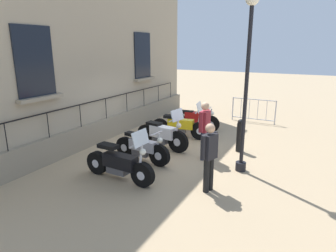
{
  "coord_description": "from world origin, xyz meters",
  "views": [
    {
      "loc": [
        4.33,
        -8.14,
        3.31
      ],
      "look_at": [
        0.13,
        0.0,
        0.8
      ],
      "focal_mm": 31.56,
      "sensor_mm": 36.0,
      "label": 1
    }
  ],
  "objects_px": {
    "pedestrian_standing": "(205,127)",
    "motorcycle_white": "(162,135)",
    "pedestrian_walking": "(209,154)",
    "motorcycle_silver": "(142,149)",
    "motorcycle_red": "(195,120)",
    "lamppost": "(247,75)",
    "bollard": "(240,135)",
    "motorcycle_black": "(120,164)",
    "motorcycle_yellow": "(180,126)",
    "crowd_barrier": "(253,110)"
  },
  "relations": [
    {
      "from": "pedestrian_standing",
      "to": "motorcycle_white",
      "type": "bearing_deg",
      "value": 170.89
    },
    {
      "from": "pedestrian_walking",
      "to": "motorcycle_silver",
      "type": "bearing_deg",
      "value": 160.54
    },
    {
      "from": "motorcycle_red",
      "to": "pedestrian_standing",
      "type": "xyz_separation_m",
      "value": [
        1.42,
        -2.73,
        0.54
      ]
    },
    {
      "from": "lamppost",
      "to": "bollard",
      "type": "height_order",
      "value": "lamppost"
    },
    {
      "from": "motorcycle_black",
      "to": "motorcycle_yellow",
      "type": "height_order",
      "value": "motorcycle_black"
    },
    {
      "from": "motorcycle_yellow",
      "to": "motorcycle_white",
      "type": "bearing_deg",
      "value": -91.02
    },
    {
      "from": "lamppost",
      "to": "bollard",
      "type": "bearing_deg",
      "value": 105.85
    },
    {
      "from": "pedestrian_walking",
      "to": "pedestrian_standing",
      "type": "bearing_deg",
      "value": 113.57
    },
    {
      "from": "crowd_barrier",
      "to": "pedestrian_standing",
      "type": "distance_m",
      "value": 5.21
    },
    {
      "from": "bollard",
      "to": "pedestrian_standing",
      "type": "distance_m",
      "value": 1.46
    },
    {
      "from": "motorcycle_silver",
      "to": "pedestrian_standing",
      "type": "xyz_separation_m",
      "value": [
        1.54,
        1.02,
        0.59
      ]
    },
    {
      "from": "motorcycle_white",
      "to": "crowd_barrier",
      "type": "bearing_deg",
      "value": 68.74
    },
    {
      "from": "bollard",
      "to": "pedestrian_walking",
      "type": "xyz_separation_m",
      "value": [
        0.03,
        -3.0,
        0.38
      ]
    },
    {
      "from": "lamppost",
      "to": "motorcycle_yellow",
      "type": "bearing_deg",
      "value": 144.82
    },
    {
      "from": "motorcycle_yellow",
      "to": "crowd_barrier",
      "type": "xyz_separation_m",
      "value": [
        1.9,
        3.59,
        0.11
      ]
    },
    {
      "from": "bollard",
      "to": "lamppost",
      "type": "bearing_deg",
      "value": -74.15
    },
    {
      "from": "motorcycle_red",
      "to": "pedestrian_walking",
      "type": "bearing_deg",
      "value": -64.06
    },
    {
      "from": "motorcycle_black",
      "to": "pedestrian_walking",
      "type": "xyz_separation_m",
      "value": [
        2.18,
        0.48,
        0.49
      ]
    },
    {
      "from": "motorcycle_black",
      "to": "motorcycle_silver",
      "type": "height_order",
      "value": "motorcycle_black"
    },
    {
      "from": "motorcycle_silver",
      "to": "crowd_barrier",
      "type": "relative_size",
      "value": 1.0
    },
    {
      "from": "crowd_barrier",
      "to": "pedestrian_standing",
      "type": "relative_size",
      "value": 1.1
    },
    {
      "from": "motorcycle_silver",
      "to": "pedestrian_standing",
      "type": "relative_size",
      "value": 1.1
    },
    {
      "from": "pedestrian_standing",
      "to": "pedestrian_walking",
      "type": "xyz_separation_m",
      "value": [
        0.81,
        -1.85,
        -0.07
      ]
    },
    {
      "from": "motorcycle_yellow",
      "to": "motorcycle_red",
      "type": "xyz_separation_m",
      "value": [
        0.1,
        1.15,
        -0.01
      ]
    },
    {
      "from": "pedestrian_standing",
      "to": "motorcycle_yellow",
      "type": "bearing_deg",
      "value": 133.83
    },
    {
      "from": "bollard",
      "to": "pedestrian_standing",
      "type": "relative_size",
      "value": 0.62
    },
    {
      "from": "motorcycle_black",
      "to": "pedestrian_walking",
      "type": "height_order",
      "value": "pedestrian_walking"
    },
    {
      "from": "bollard",
      "to": "motorcycle_red",
      "type": "bearing_deg",
      "value": 144.29
    },
    {
      "from": "motorcycle_black",
      "to": "bollard",
      "type": "bearing_deg",
      "value": 58.22
    },
    {
      "from": "pedestrian_standing",
      "to": "pedestrian_walking",
      "type": "height_order",
      "value": "pedestrian_standing"
    },
    {
      "from": "motorcycle_silver",
      "to": "pedestrian_walking",
      "type": "xyz_separation_m",
      "value": [
        2.34,
        -0.83,
        0.52
      ]
    },
    {
      "from": "motorcycle_red",
      "to": "bollard",
      "type": "bearing_deg",
      "value": -35.71
    },
    {
      "from": "motorcycle_black",
      "to": "crowd_barrier",
      "type": "height_order",
      "value": "motorcycle_black"
    },
    {
      "from": "pedestrian_walking",
      "to": "motorcycle_black",
      "type": "bearing_deg",
      "value": -167.58
    },
    {
      "from": "motorcycle_black",
      "to": "motorcycle_silver",
      "type": "relative_size",
      "value": 1.09
    },
    {
      "from": "motorcycle_silver",
      "to": "lamppost",
      "type": "xyz_separation_m",
      "value": [
        2.74,
        0.69,
        2.2
      ]
    },
    {
      "from": "motorcycle_black",
      "to": "motorcycle_yellow",
      "type": "bearing_deg",
      "value": 92.18
    },
    {
      "from": "pedestrian_walking",
      "to": "bollard",
      "type": "bearing_deg",
      "value": 90.5
    },
    {
      "from": "motorcycle_silver",
      "to": "motorcycle_white",
      "type": "relative_size",
      "value": 0.95
    },
    {
      "from": "motorcycle_yellow",
      "to": "bollard",
      "type": "xyz_separation_m",
      "value": [
        2.3,
        -0.44,
        0.09
      ]
    },
    {
      "from": "motorcycle_white",
      "to": "pedestrian_standing",
      "type": "bearing_deg",
      "value": -9.11
    },
    {
      "from": "crowd_barrier",
      "to": "motorcycle_silver",
      "type": "bearing_deg",
      "value": -107.09
    },
    {
      "from": "lamppost",
      "to": "motorcycle_black",
      "type": "bearing_deg",
      "value": -142.25
    },
    {
      "from": "motorcycle_black",
      "to": "bollard",
      "type": "xyz_separation_m",
      "value": [
        2.15,
        3.48,
        0.11
      ]
    },
    {
      "from": "lamppost",
      "to": "pedestrian_standing",
      "type": "distance_m",
      "value": 2.03
    },
    {
      "from": "motorcycle_white",
      "to": "crowd_barrier",
      "type": "relative_size",
      "value": 1.05
    },
    {
      "from": "motorcycle_silver",
      "to": "pedestrian_walking",
      "type": "distance_m",
      "value": 2.54
    },
    {
      "from": "motorcycle_yellow",
      "to": "motorcycle_silver",
      "type": "bearing_deg",
      "value": -90.23
    },
    {
      "from": "motorcycle_red",
      "to": "lamppost",
      "type": "height_order",
      "value": "lamppost"
    },
    {
      "from": "bollard",
      "to": "pedestrian_standing",
      "type": "bearing_deg",
      "value": -124.09
    }
  ]
}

